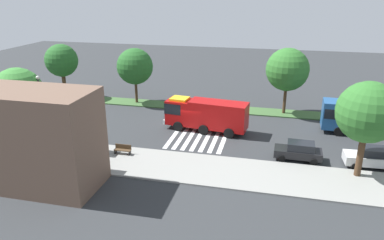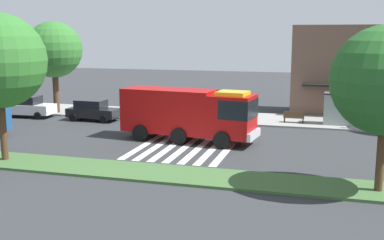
{
  "view_description": "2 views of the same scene",
  "coord_description": "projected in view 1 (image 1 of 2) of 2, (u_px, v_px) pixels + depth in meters",
  "views": [
    {
      "loc": [
        -8.72,
        37.06,
        14.99
      ],
      "look_at": [
        -0.01,
        0.4,
        1.27
      ],
      "focal_mm": 34.1,
      "sensor_mm": 36.0,
      "label": 1
    },
    {
      "loc": [
        7.29,
        -29.92,
        7.11
      ],
      "look_at": [
        -1.7,
        1.71,
        1.12
      ],
      "focal_mm": 44.49,
      "sensor_mm": 36.0,
      "label": 2
    }
  ],
  "objects": [
    {
      "name": "median_tree_far_west",
      "position": [
        287.0,
        70.0,
        44.0
      ],
      "size": [
        5.2,
        5.2,
        8.13
      ],
      "color": "#47301E",
      "rests_on": "median_strip"
    },
    {
      "name": "transit_bus",
      "position": [
        382.0,
        117.0,
        38.5
      ],
      "size": [
        12.06,
        3.2,
        3.49
      ],
      "rotation": [
        0.0,
        0.0,
        3.1
      ],
      "color": "navy",
      "rests_on": "ground_plane"
    },
    {
      "name": "median_strip",
      "position": [
        206.0,
        108.0,
        48.07
      ],
      "size": [
        60.0,
        3.0,
        0.14
      ],
      "primitive_type": "cube",
      "color": "#3D6033",
      "rests_on": "ground_plane"
    },
    {
      "name": "ground_plane",
      "position": [
        193.0,
        129.0,
        40.9
      ],
      "size": [
        120.0,
        120.0,
        0.0
      ],
      "primitive_type": "plane",
      "color": "#2D3033"
    },
    {
      "name": "parked_car_west",
      "position": [
        373.0,
        157.0,
        32.07
      ],
      "size": [
        4.74,
        2.28,
        1.83
      ],
      "rotation": [
        0.0,
        0.0,
        0.05
      ],
      "color": "silver",
      "rests_on": "ground_plane"
    },
    {
      "name": "sidewalk_tree_far_west",
      "position": [
        368.0,
        113.0,
        28.77
      ],
      "size": [
        4.94,
        4.94,
        8.06
      ],
      "color": "#47301E",
      "rests_on": "sidewalk"
    },
    {
      "name": "sidewalk",
      "position": [
        169.0,
        165.0,
        32.47
      ],
      "size": [
        60.0,
        5.68,
        0.14
      ],
      "primitive_type": "cube",
      "color": "gray",
      "rests_on": "ground_plane"
    },
    {
      "name": "street_lamp",
      "position": [
        42.0,
        104.0,
        36.12
      ],
      "size": [
        0.36,
        0.36,
        6.84
      ],
      "color": "#2D2D30",
      "rests_on": "sidewalk"
    },
    {
      "name": "fire_truck",
      "position": [
        204.0,
        114.0,
        39.98
      ],
      "size": [
        9.42,
        3.53,
        3.5
      ],
      "rotation": [
        0.0,
        0.0,
        -0.12
      ],
      "color": "#A50C0C",
      "rests_on": "ground_plane"
    },
    {
      "name": "crosswalk",
      "position": [
        203.0,
        130.0,
        40.65
      ],
      "size": [
        5.85,
        11.45,
        0.01
      ],
      "color": "silver",
      "rests_on": "ground_plane"
    },
    {
      "name": "bus_stop_shelter",
      "position": [
        83.0,
        133.0,
        34.86
      ],
      "size": [
        3.5,
        1.4,
        2.46
      ],
      "color": "#4C4C51",
      "rests_on": "sidewalk"
    },
    {
      "name": "bench_near_shelter",
      "position": [
        123.0,
        149.0,
        34.46
      ],
      "size": [
        1.6,
        0.5,
        0.9
      ],
      "color": "#4C3823",
      "rests_on": "sidewalk"
    },
    {
      "name": "parked_car_mid",
      "position": [
        299.0,
        151.0,
        33.45
      ],
      "size": [
        4.3,
        2.09,
        1.73
      ],
      "rotation": [
        0.0,
        0.0,
        -0.02
      ],
      "color": "black",
      "rests_on": "ground_plane"
    },
    {
      "name": "sidewalk_tree_west",
      "position": [
        18.0,
        93.0,
        35.84
      ],
      "size": [
        4.92,
        4.92,
        7.59
      ],
      "color": "#513823",
      "rests_on": "sidewalk"
    },
    {
      "name": "median_tree_center",
      "position": [
        61.0,
        61.0,
        50.72
      ],
      "size": [
        4.53,
        4.53,
        7.58
      ],
      "color": "#47301E",
      "rests_on": "median_strip"
    },
    {
      "name": "median_tree_west",
      "position": [
        135.0,
        66.0,
        48.46
      ],
      "size": [
        4.82,
        4.82,
        7.39
      ],
      "color": "#47301E",
      "rests_on": "median_strip"
    },
    {
      "name": "storefront_building",
      "position": [
        34.0,
        139.0,
        28.29
      ],
      "size": [
        10.02,
        5.81,
        7.85
      ],
      "color": "brown",
      "rests_on": "ground_plane"
    }
  ]
}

